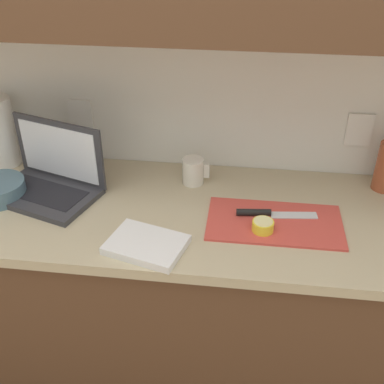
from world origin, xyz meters
TOP-DOWN VIEW (x-y plane):
  - ground_plane at (0.00, 0.00)m, footprint 12.00×12.00m
  - counter_unit at (-0.02, 0.00)m, footprint 2.48×0.62m
  - laptop at (-0.31, 0.06)m, footprint 0.40×0.32m
  - cutting_board at (0.45, -0.04)m, footprint 0.42×0.23m
  - knife at (0.41, -0.01)m, footprint 0.26×0.06m
  - lemon_half_cut at (0.41, -0.09)m, footprint 0.07×0.07m
  - measuring_cup at (0.17, 0.18)m, footprint 0.10×0.08m
  - paper_towel_roll at (-0.56, 0.23)m, footprint 0.11×0.11m
  - dish_towel at (0.07, -0.21)m, footprint 0.25×0.21m

SIDE VIEW (x-z plane):
  - ground_plane at x=0.00m, z-range 0.00..0.00m
  - counter_unit at x=-0.02m, z-range 0.01..0.90m
  - cutting_board at x=0.45m, z-range 0.89..0.90m
  - dish_towel at x=0.07m, z-range 0.89..0.91m
  - knife at x=0.41m, z-range 0.90..0.92m
  - lemon_half_cut at x=0.41m, z-range 0.90..0.93m
  - measuring_cup at x=0.17m, z-range 0.89..0.98m
  - laptop at x=-0.31m, z-range 0.83..1.07m
  - paper_towel_roll at x=-0.56m, z-range 0.89..1.15m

